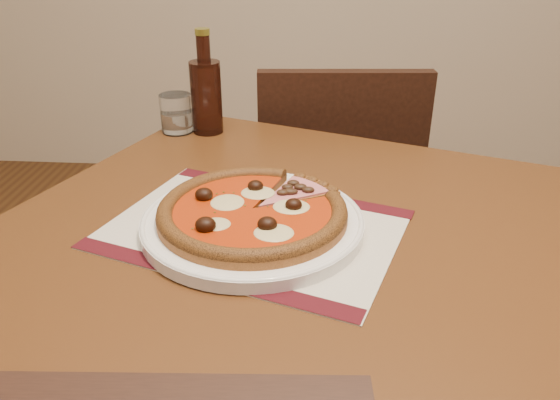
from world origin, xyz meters
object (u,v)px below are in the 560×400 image
object	(u,v)px
table	(279,281)
chair_far	(335,196)
plate	(253,223)
pizza	(252,211)
water_glass	(176,113)
bottle	(206,93)

from	to	relation	value
table	chair_far	size ratio (longest dim) A/B	1.21
plate	pizza	distance (m)	0.02
pizza	water_glass	distance (m)	0.45
pizza	bottle	size ratio (longest dim) A/B	1.28
chair_far	water_glass	bearing A→B (deg)	31.13
chair_far	pizza	bearing A→B (deg)	73.41
plate	bottle	world-z (taller)	bottle
bottle	plate	bearing A→B (deg)	-70.67
bottle	water_glass	bearing A→B (deg)	-176.52
chair_far	water_glass	distance (m)	0.53
plate	pizza	bearing A→B (deg)	-131.88
pizza	water_glass	bearing A→B (deg)	117.34
bottle	chair_far	bearing A→B (deg)	40.53
pizza	plate	bearing A→B (deg)	48.12
chair_far	bottle	size ratio (longest dim) A/B	4.00
chair_far	pizza	world-z (taller)	chair_far
table	pizza	distance (m)	0.14
plate	water_glass	size ratio (longest dim) A/B	3.99
chair_far	plate	xyz separation A→B (m)	(-0.14, -0.65, 0.28)
chair_far	pizza	size ratio (longest dim) A/B	3.13
chair_far	plate	distance (m)	0.72
table	water_glass	size ratio (longest dim) A/B	12.83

